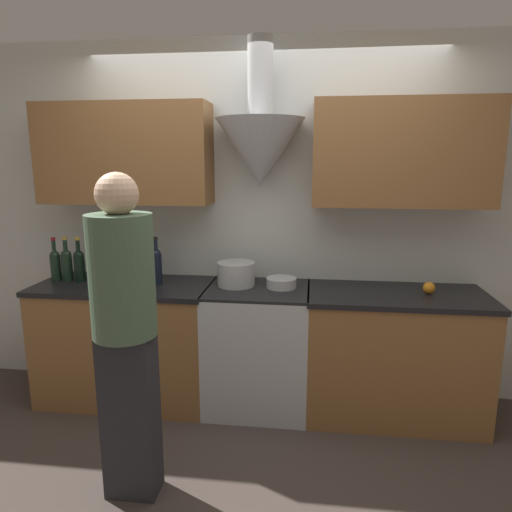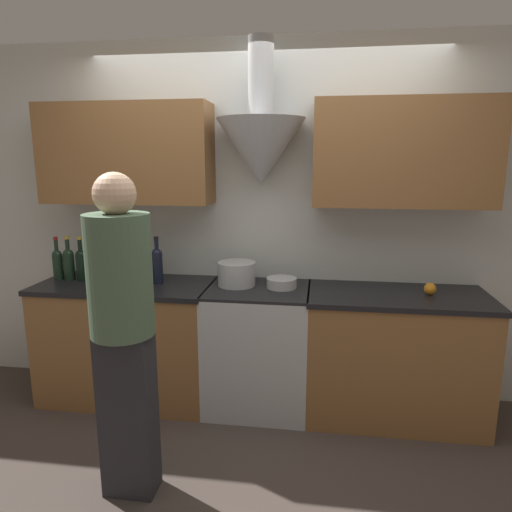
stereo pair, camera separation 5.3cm
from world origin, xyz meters
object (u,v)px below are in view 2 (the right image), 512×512
Objects in this scene: wine_bottle_8 at (157,264)px; orange_fruit at (430,289)px; person_foreground_left at (123,324)px; wine_bottle_3 at (95,264)px; mixing_bowl at (282,283)px; wine_bottle_4 at (108,264)px; wine_bottle_7 at (145,266)px; wine_bottle_5 at (122,264)px; stock_pot at (237,274)px; wine_bottle_2 at (81,263)px; wine_bottle_1 at (69,262)px; wine_bottle_0 at (58,262)px; wine_bottle_6 at (133,266)px; stove_range at (258,347)px.

orange_fruit is (1.88, -0.02, -0.10)m from wine_bottle_8.
person_foreground_left reaches higher than wine_bottle_8.
wine_bottle_3 reaches higher than mixing_bowl.
wine_bottle_4 is 1.28m from mixing_bowl.
wine_bottle_3 is at bearing 179.50° from orange_fruit.
wine_bottle_7 is 1.56× the size of mixing_bowl.
wine_bottle_5 is 0.99× the size of wine_bottle_7.
mixing_bowl is at bearing -3.26° from stock_pot.
wine_bottle_2 is at bearing 179.36° from wine_bottle_7.
wine_bottle_1 is 1.23× the size of stock_pot.
wine_bottle_2 is 1.00× the size of wine_bottle_7.
wine_bottle_0 is 1.06× the size of wine_bottle_6.
wine_bottle_2 reaches higher than stock_pot.
mixing_bowl is at bearing 54.77° from person_foreground_left.
wine_bottle_8 is (0.48, -0.00, 0.02)m from wine_bottle_3.
wine_bottle_2 is at bearing -2.51° from wine_bottle_0.
wine_bottle_5 is (0.42, -0.01, 0.00)m from wine_bottle_1.
wine_bottle_0 is 0.69m from wine_bottle_7.
stock_pot is 1.31m from orange_fruit.
mixing_bowl is (0.32, -0.02, -0.05)m from stock_pot.
wine_bottle_8 is at bearing -177.22° from stock_pot.
wine_bottle_1 is at bearing 174.91° from wine_bottle_2.
person_foreground_left reaches higher than wine_bottle_0.
stove_range is 0.94m from wine_bottle_8.
wine_bottle_3 is 1.20m from person_foreground_left.
wine_bottle_3 is 1.47× the size of mixing_bowl.
wine_bottle_1 is 4.14× the size of orange_fruit.
wine_bottle_8 is 0.58m from stock_pot.
wine_bottle_3 is at bearing 4.00° from wine_bottle_2.
wine_bottle_6 is 0.18× the size of person_foreground_left.
wine_bottle_4 is 1.00× the size of wine_bottle_5.
wine_bottle_0 is 4.06× the size of orange_fruit.
orange_fruit is at bearing 0.50° from stove_range.
wine_bottle_4 is 0.95m from stock_pot.
person_foreground_left reaches higher than wine_bottle_6.
stove_range is at bearing -1.38° from wine_bottle_5.
wine_bottle_8 is (-0.74, 0.03, 0.58)m from stove_range.
wine_bottle_4 is 1.08× the size of wine_bottle_6.
wine_bottle_3 is 0.95× the size of wine_bottle_4.
wine_bottle_5 is 1.10m from person_foreground_left.
wine_bottle_7 is at bearing -1.41° from wine_bottle_1.
person_foreground_left reaches higher than wine_bottle_5.
wine_bottle_6 is at bearing -1.89° from wine_bottle_0.
wine_bottle_2 is 1.48m from mixing_bowl.
wine_bottle_8 is at bearing -1.35° from wine_bottle_4.
stove_range is at bearing -18.55° from stock_pot.
wine_bottle_6 is 2.06m from orange_fruit.
stove_range is 1.34m from wine_bottle_3.
stove_range is 2.68× the size of wine_bottle_7.
wine_bottle_2 reaches higher than orange_fruit.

